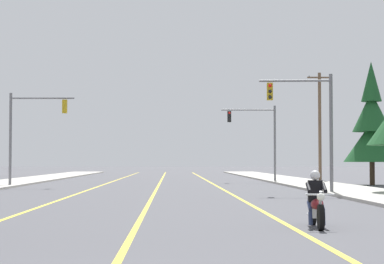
{
  "coord_description": "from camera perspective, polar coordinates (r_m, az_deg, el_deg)",
  "views": [
    {
      "loc": [
        1.14,
        -8.22,
        1.7
      ],
      "look_at": [
        1.94,
        19.09,
        2.84
      ],
      "focal_mm": 65.16,
      "sensor_mm": 36.0,
      "label": 1
    }
  ],
  "objects": [
    {
      "name": "lane_stripe_center",
      "position": [
        53.26,
        -2.67,
        -4.21
      ],
      "size": [
        0.16,
        100.0,
        0.01
      ],
      "primitive_type": "cube",
      "color": "yellow",
      "rests_on": "ground"
    },
    {
      "name": "lane_stripe_left",
      "position": [
        53.48,
        -6.93,
        -4.19
      ],
      "size": [
        0.16,
        100.0,
        0.01
      ],
      "primitive_type": "cube",
      "color": "yellow",
      "rests_on": "ground"
    },
    {
      "name": "lane_stripe_right",
      "position": [
        53.34,
        1.63,
        -4.21
      ],
      "size": [
        0.16,
        100.0,
        0.01
      ],
      "primitive_type": "cube",
      "color": "yellow",
      "rests_on": "ground"
    },
    {
      "name": "sidewalk_kerb_right",
      "position": [
        49.26,
        9.96,
        -4.25
      ],
      "size": [
        4.4,
        110.0,
        0.14
      ],
      "primitive_type": "cube",
      "color": "#ADA89E",
      "rests_on": "ground"
    },
    {
      "name": "motorcycle_with_rider",
      "position": [
        18.22,
        10.14,
        -5.86
      ],
      "size": [
        0.7,
        2.19,
        1.46
      ],
      "color": "black",
      "rests_on": "ground"
    },
    {
      "name": "traffic_signal_near_right",
      "position": [
        36.43,
        9.7,
        1.31
      ],
      "size": [
        3.79,
        0.41,
        6.2
      ],
      "color": "slate",
      "rests_on": "ground"
    },
    {
      "name": "traffic_signal_near_left",
      "position": [
        47.14,
        -13.22,
        0.54
      ],
      "size": [
        4.3,
        0.37,
        6.2
      ],
      "color": "slate",
      "rests_on": "ground"
    },
    {
      "name": "traffic_signal_mid_right",
      "position": [
        56.69,
        5.55,
        0.02
      ],
      "size": [
        4.45,
        0.37,
        6.2
      ],
      "color": "slate",
      "rests_on": "ground"
    },
    {
      "name": "utility_pole_right_far",
      "position": [
        59.3,
        10.42,
        0.61
      ],
      "size": [
        2.06,
        0.26,
        9.12
      ],
      "color": "brown",
      "rests_on": "ground"
    },
    {
      "name": "conifer_tree_right_verge_far",
      "position": [
        50.86,
        14.5,
        0.31
      ],
      "size": [
        3.99,
        3.99,
        8.79
      ],
      "color": "#423023",
      "rests_on": "ground"
    }
  ]
}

